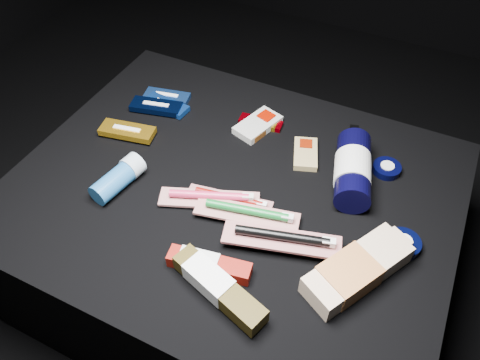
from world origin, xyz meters
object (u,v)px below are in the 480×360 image
at_px(deodorant_stick, 119,178).
at_px(lotion_bottle, 353,169).
at_px(bodywash_bottle, 356,271).
at_px(toothpaste_carton_red, 206,264).

bearing_deg(deodorant_stick, lotion_bottle, 37.09).
distance_m(lotion_bottle, bodywash_bottle, 0.25).
distance_m(bodywash_bottle, deodorant_stick, 0.54).
bearing_deg(bodywash_bottle, deodorant_stick, -150.92).
distance_m(deodorant_stick, toothpaste_carton_red, 0.30).
bearing_deg(lotion_bottle, toothpaste_carton_red, -133.51).
relative_size(bodywash_bottle, toothpaste_carton_red, 1.40).
bearing_deg(deodorant_stick, bodywash_bottle, 9.79).
xyz_separation_m(bodywash_bottle, toothpaste_carton_red, (-0.27, -0.11, -0.01)).
bearing_deg(toothpaste_carton_red, bodywash_bottle, 11.92).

